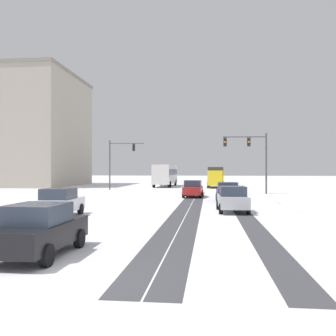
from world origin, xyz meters
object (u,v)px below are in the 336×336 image
object	(u,v)px
car_black_fifth	(39,229)
bus_oncoming	(166,174)
car_red_lead	(193,189)
car_white_fourth	(59,202)
box_truck_delivery	(216,176)
car_silver_third	(232,199)
traffic_signal_far_left	(119,157)
traffic_signal_near_right	(251,151)
car_blue_second	(228,192)

from	to	relation	value
car_black_fifth	bus_oncoming	world-z (taller)	bus_oncoming
bus_oncoming	car_black_fifth	bearing A→B (deg)	-88.05
car_red_lead	car_white_fourth	distance (m)	17.31
car_white_fourth	box_truck_delivery	distance (m)	36.50
car_white_fourth	box_truck_delivery	xyz separation A→B (m)	(9.35, 35.28, 0.82)
car_silver_third	car_white_fourth	size ratio (longest dim) A/B	1.00
bus_oncoming	car_silver_third	bearing A→B (deg)	-76.38
traffic_signal_far_left	traffic_signal_near_right	xyz separation A→B (m)	(16.23, -8.16, 0.24)
traffic_signal_near_right	car_white_fourth	bearing A→B (deg)	-123.12
car_red_lead	box_truck_delivery	size ratio (longest dim) A/B	0.55
car_white_fourth	box_truck_delivery	bearing A→B (deg)	75.16
car_blue_second	bus_oncoming	bearing A→B (deg)	107.14
traffic_signal_near_right	car_blue_second	bearing A→B (deg)	-108.27
bus_oncoming	box_truck_delivery	bearing A→B (deg)	-18.13
car_silver_third	box_truck_delivery	distance (m)	31.66
box_truck_delivery	car_blue_second	bearing A→B (deg)	-88.74
car_silver_third	traffic_signal_far_left	bearing A→B (deg)	118.83
car_blue_second	box_truck_delivery	bearing A→B (deg)	91.26
car_blue_second	car_black_fifth	xyz separation A→B (m)	(-6.73, -19.92, 0.00)
traffic_signal_far_left	car_red_lead	world-z (taller)	traffic_signal_far_left
traffic_signal_far_left	bus_oncoming	world-z (taller)	traffic_signal_far_left
traffic_signal_far_left	bus_oncoming	bearing A→B (deg)	63.59
car_red_lead	car_white_fourth	xyz separation A→B (m)	(-6.82, -15.91, 0.00)
traffic_signal_near_right	car_silver_third	size ratio (longest dim) A/B	1.56
car_red_lead	bus_oncoming	distance (m)	22.57
car_blue_second	car_white_fourth	xyz separation A→B (m)	(-9.89, -10.81, 0.00)
car_blue_second	car_silver_third	bearing A→B (deg)	-90.37
traffic_signal_near_right	car_blue_second	world-z (taller)	traffic_signal_near_right
traffic_signal_near_right	car_black_fifth	world-z (taller)	traffic_signal_near_right
traffic_signal_far_left	traffic_signal_near_right	bearing A→B (deg)	-26.70
car_red_lead	box_truck_delivery	xyz separation A→B (m)	(2.52, 19.37, 0.82)
traffic_signal_far_left	car_silver_third	xyz separation A→B (m)	(13.28, -24.13, -3.52)
traffic_signal_near_right	box_truck_delivery	size ratio (longest dim) A/B	0.87
car_blue_second	bus_oncoming	xyz separation A→B (m)	(-8.33, 27.02, 1.18)
car_blue_second	car_black_fifth	distance (m)	21.02
traffic_signal_far_left	traffic_signal_near_right	world-z (taller)	same
traffic_signal_far_left	car_red_lead	size ratio (longest dim) A/B	1.57
traffic_signal_near_right	car_red_lead	world-z (taller)	traffic_signal_near_right
car_blue_second	car_red_lead	bearing A→B (deg)	121.00
car_red_lead	car_black_fifth	bearing A→B (deg)	-98.35
bus_oncoming	traffic_signal_far_left	bearing A→B (deg)	-116.41
car_silver_third	box_truck_delivery	size ratio (longest dim) A/B	0.56
traffic_signal_far_left	car_black_fifth	bearing A→B (deg)	-79.85
bus_oncoming	car_blue_second	bearing A→B (deg)	-72.86
car_black_fifth	box_truck_delivery	world-z (taller)	box_truck_delivery
car_white_fourth	car_silver_third	bearing A→B (deg)	20.24
traffic_signal_far_left	bus_oncoming	xyz separation A→B (m)	(5.00, 10.07, -2.34)
car_silver_third	car_white_fourth	world-z (taller)	same
car_black_fifth	traffic_signal_far_left	bearing A→B (deg)	100.15
traffic_signal_far_left	car_black_fifth	size ratio (longest dim) A/B	1.58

